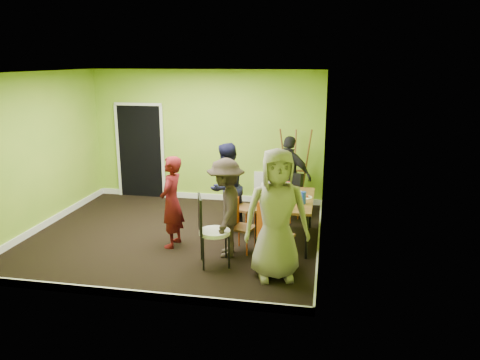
# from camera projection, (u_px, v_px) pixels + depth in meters

# --- Properties ---
(ground) EXTENTS (5.00, 5.00, 0.00)m
(ground) POSITION_uv_depth(u_px,v_px,m) (175.00, 235.00, 8.21)
(ground) COLOR black
(ground) RESTS_ON ground
(room_walls) EXTENTS (5.04, 4.54, 2.82)m
(room_walls) POSITION_uv_depth(u_px,v_px,m) (173.00, 180.00, 8.00)
(room_walls) COLOR #7EB12D
(room_walls) RESTS_ON ground
(dining_table) EXTENTS (0.90, 1.50, 0.75)m
(dining_table) POSITION_uv_depth(u_px,v_px,m) (286.00, 201.00, 7.81)
(dining_table) COLOR black
(dining_table) RESTS_ON ground
(chair_left_far) EXTENTS (0.52, 0.52, 1.00)m
(chair_left_far) POSITION_uv_depth(u_px,v_px,m) (238.00, 202.00, 8.25)
(chair_left_far) COLOR #D04B13
(chair_left_far) RESTS_ON ground
(chair_left_near) EXTENTS (0.44, 0.43, 0.84)m
(chair_left_near) POSITION_uv_depth(u_px,v_px,m) (239.00, 222.00, 7.47)
(chair_left_near) COLOR #D04B13
(chair_left_near) RESTS_ON ground
(chair_back_end) EXTENTS (0.51, 0.54, 0.89)m
(chair_back_end) POSITION_uv_depth(u_px,v_px,m) (292.00, 186.00, 8.97)
(chair_back_end) COLOR #D04B13
(chair_back_end) RESTS_ON ground
(chair_front_end) EXTENTS (0.56, 0.56, 1.03)m
(chair_front_end) POSITION_uv_depth(u_px,v_px,m) (273.00, 232.00, 6.77)
(chair_front_end) COLOR #D04B13
(chair_front_end) RESTS_ON ground
(chair_bentwood) EXTENTS (0.54, 0.53, 1.08)m
(chair_bentwood) POSITION_uv_depth(u_px,v_px,m) (209.00, 227.00, 6.91)
(chair_bentwood) COLOR black
(chair_bentwood) RESTS_ON ground
(easel) EXTENTS (0.66, 0.62, 1.66)m
(easel) POSITION_uv_depth(u_px,v_px,m) (295.00, 169.00, 9.58)
(easel) COLOR brown
(easel) RESTS_ON ground
(plate_near_left) EXTENTS (0.22, 0.22, 0.01)m
(plate_near_left) POSITION_uv_depth(u_px,v_px,m) (277.00, 190.00, 8.24)
(plate_near_left) COLOR white
(plate_near_left) RESTS_ON dining_table
(plate_near_right) EXTENTS (0.22, 0.22, 0.01)m
(plate_near_right) POSITION_uv_depth(u_px,v_px,m) (265.00, 204.00, 7.46)
(plate_near_right) COLOR white
(plate_near_right) RESTS_ON dining_table
(plate_far_back) EXTENTS (0.25, 0.25, 0.01)m
(plate_far_back) POSITION_uv_depth(u_px,v_px,m) (288.00, 190.00, 8.28)
(plate_far_back) COLOR white
(plate_far_back) RESTS_ON dining_table
(plate_far_front) EXTENTS (0.25, 0.25, 0.01)m
(plate_far_front) POSITION_uv_depth(u_px,v_px,m) (281.00, 209.00, 7.22)
(plate_far_front) COLOR white
(plate_far_front) RESTS_ON dining_table
(plate_wall_back) EXTENTS (0.26, 0.26, 0.01)m
(plate_wall_back) POSITION_uv_depth(u_px,v_px,m) (304.00, 197.00, 7.84)
(plate_wall_back) COLOR white
(plate_wall_back) RESTS_ON dining_table
(plate_wall_front) EXTENTS (0.25, 0.25, 0.01)m
(plate_wall_front) POSITION_uv_depth(u_px,v_px,m) (298.00, 202.00, 7.60)
(plate_wall_front) COLOR white
(plate_wall_front) RESTS_ON dining_table
(thermos) EXTENTS (0.08, 0.08, 0.24)m
(thermos) POSITION_uv_depth(u_px,v_px,m) (288.00, 191.00, 7.81)
(thermos) COLOR white
(thermos) RESTS_ON dining_table
(blue_bottle) EXTENTS (0.08, 0.08, 0.20)m
(blue_bottle) POSITION_uv_depth(u_px,v_px,m) (303.00, 198.00, 7.48)
(blue_bottle) COLOR #1738B0
(blue_bottle) RESTS_ON dining_table
(orange_bottle) EXTENTS (0.04, 0.04, 0.08)m
(orange_bottle) POSITION_uv_depth(u_px,v_px,m) (284.00, 192.00, 8.04)
(orange_bottle) COLOR #D04B13
(orange_bottle) RESTS_ON dining_table
(glass_mid) EXTENTS (0.07, 0.07, 0.10)m
(glass_mid) POSITION_uv_depth(u_px,v_px,m) (281.00, 191.00, 8.04)
(glass_mid) COLOR black
(glass_mid) RESTS_ON dining_table
(glass_back) EXTENTS (0.06, 0.06, 0.11)m
(glass_back) POSITION_uv_depth(u_px,v_px,m) (297.00, 189.00, 8.18)
(glass_back) COLOR black
(glass_back) RESTS_ON dining_table
(glass_front) EXTENTS (0.06, 0.06, 0.09)m
(glass_front) POSITION_uv_depth(u_px,v_px,m) (289.00, 206.00, 7.24)
(glass_front) COLOR black
(glass_front) RESTS_ON dining_table
(cup_a) EXTENTS (0.11, 0.11, 0.08)m
(cup_a) POSITION_uv_depth(u_px,v_px,m) (277.00, 200.00, 7.57)
(cup_a) COLOR white
(cup_a) RESTS_ON dining_table
(cup_b) EXTENTS (0.11, 0.11, 0.10)m
(cup_b) POSITION_uv_depth(u_px,v_px,m) (299.00, 194.00, 7.86)
(cup_b) COLOR white
(cup_b) RESTS_ON dining_table
(person_standing) EXTENTS (0.40, 0.57, 1.51)m
(person_standing) POSITION_uv_depth(u_px,v_px,m) (172.00, 202.00, 7.58)
(person_standing) COLOR #570F12
(person_standing) RESTS_ON ground
(person_left_far) EXTENTS (0.85, 0.94, 1.58)m
(person_left_far) POSITION_uv_depth(u_px,v_px,m) (226.00, 187.00, 8.33)
(person_left_far) COLOR #151636
(person_left_far) RESTS_ON ground
(person_left_near) EXTENTS (0.72, 1.08, 1.55)m
(person_left_near) POSITION_uv_depth(u_px,v_px,m) (226.00, 208.00, 7.21)
(person_left_near) COLOR #2C221D
(person_left_near) RESTS_ON ground
(person_back_end) EXTENTS (1.00, 0.70, 1.57)m
(person_back_end) POSITION_uv_depth(u_px,v_px,m) (289.00, 176.00, 9.11)
(person_back_end) COLOR black
(person_back_end) RESTS_ON ground
(person_front_end) EXTENTS (1.03, 0.80, 1.86)m
(person_front_end) POSITION_uv_depth(u_px,v_px,m) (277.00, 215.00, 6.43)
(person_front_end) COLOR gray
(person_front_end) RESTS_ON ground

